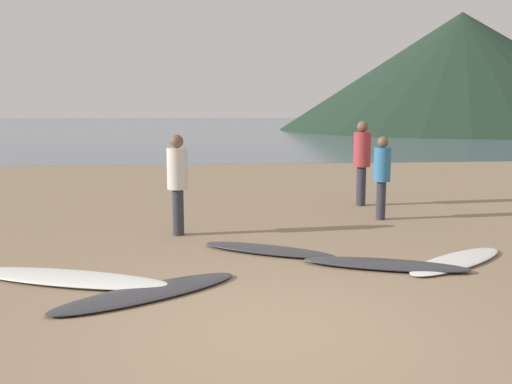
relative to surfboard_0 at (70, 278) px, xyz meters
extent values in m
cube|color=#8C7559|center=(2.21, 8.31, -0.14)|extent=(120.00, 120.00, 0.20)
cube|color=slate|center=(2.21, 63.66, -0.04)|extent=(140.00, 100.00, 0.01)
cone|color=#1E3323|center=(26.19, 43.96, 5.42)|extent=(33.94, 33.94, 10.93)
ellipsoid|color=white|center=(0.00, 0.00, 0.00)|extent=(2.73, 1.49, 0.09)
ellipsoid|color=#333338|center=(0.97, -0.57, -0.01)|extent=(2.22, 1.68, 0.06)
ellipsoid|color=#333338|center=(2.52, 1.06, 0.00)|extent=(1.97, 1.38, 0.09)
ellipsoid|color=#333338|center=(3.94, 0.15, 0.00)|extent=(2.16, 1.16, 0.09)
ellipsoid|color=white|center=(4.97, 0.27, -0.01)|extent=(1.98, 1.58, 0.06)
cylinder|color=#2D2D38|center=(4.91, 3.22, 0.32)|extent=(0.17, 0.17, 0.72)
cylinder|color=teal|center=(4.91, 3.22, 0.99)|extent=(0.31, 0.31, 0.62)
sphere|color=brown|center=(4.91, 3.22, 1.40)|extent=(0.20, 0.20, 0.20)
cylinder|color=#2D2D38|center=(1.21, 2.33, 0.34)|extent=(0.18, 0.18, 0.76)
cylinder|color=beige|center=(1.21, 2.33, 1.05)|extent=(0.33, 0.33, 0.66)
sphere|color=brown|center=(1.21, 2.33, 1.49)|extent=(0.22, 0.22, 0.22)
cylinder|color=#2D2D38|center=(4.98, 4.71, 0.37)|extent=(0.20, 0.20, 0.83)
cylinder|color=#9E3338|center=(4.98, 4.71, 1.15)|extent=(0.36, 0.36, 0.72)
sphere|color=brown|center=(4.98, 4.71, 1.63)|extent=(0.24, 0.24, 0.24)
camera|label=1|loc=(1.55, -6.51, 2.01)|focal=38.44mm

